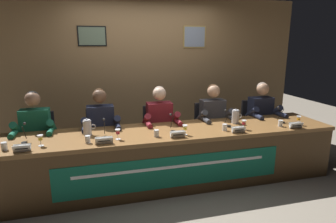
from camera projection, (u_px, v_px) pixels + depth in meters
name	position (u px, v px, depth m)	size (l,w,h in m)	color
ground_plane	(168.00, 181.00, 3.80)	(12.00, 12.00, 0.00)	gray
wall_back_panelled	(146.00, 74.00, 4.95)	(5.66, 0.14, 2.60)	#937047
conference_table	(170.00, 149.00, 3.57)	(4.46, 0.86, 0.72)	brown
chair_far_left	(40.00, 146.00, 3.86)	(0.44, 0.45, 0.90)	black
panelist_far_left	(35.00, 132.00, 3.61)	(0.51, 0.48, 1.23)	black
nameplate_far_left	(22.00, 148.00, 2.89)	(0.17, 0.06, 0.08)	white
juice_glass_far_left	(40.00, 138.00, 3.05)	(0.06, 0.06, 0.12)	white
water_cup_far_left	(4.00, 147.00, 2.94)	(0.06, 0.06, 0.08)	silver
microphone_far_left	(24.00, 136.00, 3.16)	(0.06, 0.17, 0.22)	black
chair_left	(102.00, 141.00, 4.06)	(0.44, 0.45, 0.90)	black
panelist_left	(101.00, 127.00, 3.81)	(0.51, 0.48, 1.23)	black
nameplate_left	(104.00, 141.00, 3.12)	(0.19, 0.06, 0.08)	white
juice_glass_left	(118.00, 132.00, 3.26)	(0.06, 0.06, 0.12)	white
water_cup_left	(88.00, 140.00, 3.16)	(0.06, 0.06, 0.08)	silver
microphone_left	(105.00, 131.00, 3.34)	(0.06, 0.17, 0.22)	black
chair_center	(158.00, 137.00, 4.27)	(0.44, 0.45, 0.90)	black
panelist_center	(161.00, 123.00, 4.02)	(0.51, 0.48, 1.23)	black
nameplate_center	(178.00, 134.00, 3.34)	(0.18, 0.06, 0.08)	white
juice_glass_center	(185.00, 128.00, 3.43)	(0.06, 0.06, 0.12)	white
water_cup_center	(156.00, 134.00, 3.37)	(0.06, 0.06, 0.08)	silver
microphone_center	(172.00, 126.00, 3.57)	(0.06, 0.17, 0.22)	black
chair_right	(209.00, 132.00, 4.48)	(0.44, 0.45, 0.90)	black
panelist_right	(214.00, 119.00, 4.23)	(0.51, 0.48, 1.23)	black
nameplate_right	(238.00, 130.00, 3.52)	(0.17, 0.06, 0.08)	white
juice_glass_right	(244.00, 123.00, 3.65)	(0.06, 0.06, 0.12)	white
water_cup_right	(225.00, 128.00, 3.62)	(0.06, 0.06, 0.08)	silver
microphone_right	(228.00, 121.00, 3.80)	(0.06, 0.17, 0.22)	black
chair_far_right	(255.00, 128.00, 4.68)	(0.44, 0.45, 0.90)	black
panelist_far_right	(263.00, 115.00, 4.43)	(0.51, 0.48, 1.23)	black
nameplate_far_right	(296.00, 125.00, 3.71)	(0.19, 0.06, 0.08)	white
juice_glass_far_right	(299.00, 119.00, 3.86)	(0.06, 0.06, 0.12)	white
water_cup_far_right	(281.00, 124.00, 3.80)	(0.06, 0.06, 0.08)	silver
microphone_far_right	(281.00, 117.00, 3.98)	(0.06, 0.17, 0.22)	black
water_pitcher_left_side	(87.00, 127.00, 3.42)	(0.15, 0.10, 0.21)	silver
water_pitcher_right_side	(235.00, 117.00, 3.94)	(0.15, 0.10, 0.21)	silver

